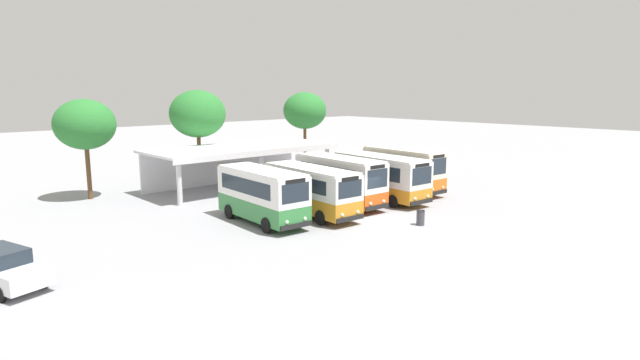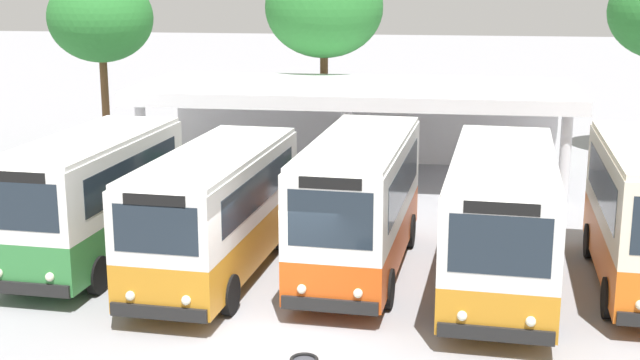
{
  "view_description": "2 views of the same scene",
  "coord_description": "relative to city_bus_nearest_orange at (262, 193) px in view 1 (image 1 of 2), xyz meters",
  "views": [
    {
      "loc": [
        -23.01,
        -20.28,
        7.89
      ],
      "look_at": [
        1.93,
        6.83,
        1.35
      ],
      "focal_mm": 28.53,
      "sensor_mm": 36.0,
      "label": 1
    },
    {
      "loc": [
        3.32,
        -16.22,
        7.23
      ],
      "look_at": [
        -0.17,
        7.75,
        1.45
      ],
      "focal_mm": 48.68,
      "sensor_mm": 36.0,
      "label": 2
    }
  ],
  "objects": [
    {
      "name": "waiting_chair_fourth_seat",
      "position": [
        6.84,
        9.42,
        -1.28
      ],
      "size": [
        0.45,
        0.45,
        0.86
      ],
      "color": "slate",
      "rests_on": "ground"
    },
    {
      "name": "roadside_tree_west_of_canopy",
      "position": [
        -5.28,
        14.06,
        3.65
      ],
      "size": [
        4.26,
        4.26,
        7.28
      ],
      "color": "brown",
      "rests_on": "ground"
    },
    {
      "name": "roadside_tree_east_of_canopy",
      "position": [
        17.2,
        15.91,
        3.97
      ],
      "size": [
        4.46,
        4.46,
        7.69
      ],
      "color": "brown",
      "rests_on": "ground"
    },
    {
      "name": "city_bus_second_in_row",
      "position": [
        3.38,
        -0.6,
        -0.08
      ],
      "size": [
        2.69,
        7.66,
        3.1
      ],
      "color": "black",
      "rests_on": "ground"
    },
    {
      "name": "litter_bin_apron",
      "position": [
        6.53,
        -6.81,
        -1.34
      ],
      "size": [
        0.49,
        0.49,
        0.9
      ],
      "color": "#3F3F47",
      "rests_on": "ground"
    },
    {
      "name": "city_bus_nearest_orange",
      "position": [
        0.0,
        0.0,
        0.0
      ],
      "size": [
        2.68,
        7.04,
        3.26
      ],
      "color": "black",
      "rests_on": "ground"
    },
    {
      "name": "terminal_canopy",
      "position": [
        5.57,
        11.0,
        0.9
      ],
      "size": [
        15.33,
        6.38,
        3.4
      ],
      "color": "silver",
      "rests_on": "ground"
    },
    {
      "name": "city_bus_fifth_blue",
      "position": [
        13.5,
        0.02,
        0.09
      ],
      "size": [
        2.57,
        6.94,
        3.43
      ],
      "color": "black",
      "rests_on": "ground"
    },
    {
      "name": "roadside_tree_behind_canopy",
      "position": [
        3.9,
        14.29,
        4.11
      ],
      "size": [
        4.67,
        4.67,
        7.91
      ],
      "color": "brown",
      "rests_on": "ground"
    },
    {
      "name": "waiting_chair_second_from_end",
      "position": [
        5.71,
        9.49,
        -1.28
      ],
      "size": [
        0.45,
        0.45,
        0.86
      ],
      "color": "slate",
      "rests_on": "ground"
    },
    {
      "name": "parked_car_flank",
      "position": [
        -13.81,
        -1.22,
        -0.97
      ],
      "size": [
        2.9,
        4.62,
        1.62
      ],
      "color": "black",
      "rests_on": "ground"
    },
    {
      "name": "city_bus_middle_cream",
      "position": [
        6.75,
        0.22,
        0.05
      ],
      "size": [
        2.63,
        7.52,
        3.36
      ],
      "color": "black",
      "rests_on": "ground"
    },
    {
      "name": "ground_plane",
      "position": [
        5.43,
        -3.96,
        -1.8
      ],
      "size": [
        180.0,
        180.0,
        0.0
      ],
      "primitive_type": "plane",
      "color": "#939399"
    },
    {
      "name": "waiting_chair_middle_seat",
      "position": [
        6.27,
        9.37,
        -1.28
      ],
      "size": [
        0.45,
        0.45,
        0.86
      ],
      "color": "slate",
      "rests_on": "ground"
    },
    {
      "name": "waiting_chair_end_by_column",
      "position": [
        5.14,
        9.43,
        -1.28
      ],
      "size": [
        0.45,
        0.45,
        0.86
      ],
      "color": "slate",
      "rests_on": "ground"
    },
    {
      "name": "city_bus_fourth_amber",
      "position": [
        10.13,
        -0.55,
        -0.01
      ],
      "size": [
        2.88,
        7.99,
        3.24
      ],
      "color": "black",
      "rests_on": "ground"
    }
  ]
}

